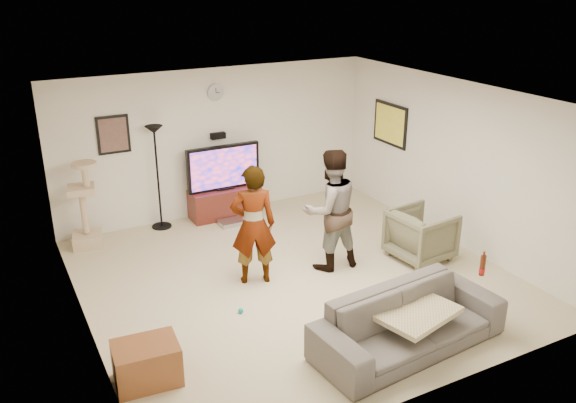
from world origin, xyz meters
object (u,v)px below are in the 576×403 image
tv_stand (225,202)px  side_table (147,363)px  tv (223,167)px  armchair (421,235)px  floor_lamp (158,178)px  sofa (409,322)px  person_right (330,210)px  cat_tree (83,205)px  person_left (253,225)px  beer_bottle (483,265)px

tv_stand → side_table: tv_stand is taller
tv → side_table: size_ratio=1.95×
tv_stand → armchair: (1.92, -2.84, 0.12)m
tv → floor_lamp: bearing=177.7°
side_table → sofa: bearing=-15.9°
floor_lamp → person_right: 3.02m
tv → armchair: tv is taller
floor_lamp → person_right: person_right is taller
person_right → side_table: 3.34m
floor_lamp → cat_tree: bearing=-172.3°
floor_lamp → person_left: size_ratio=1.03×
person_right → side_table: bearing=25.5°
cat_tree → sofa: (2.67, -4.42, -0.35)m
tv_stand → person_right: size_ratio=0.69×
beer_bottle → sofa: bearing=180.0°
tv → sofa: (0.35, -4.54, -0.55)m
cat_tree → person_left: 2.85m
person_left → tv_stand: bearing=-85.1°
beer_bottle → person_right: bearing=110.4°
tv_stand → person_left: person_left is taller
sofa → side_table: size_ratio=3.42×
floor_lamp → armchair: 4.21m
beer_bottle → cat_tree: bearing=130.0°
tv → beer_bottle: bearing=-73.1°
armchair → tv: bearing=28.7°
person_right → beer_bottle: 2.24m
floor_lamp → armchair: (3.03, -2.89, -0.48)m
floor_lamp → cat_tree: size_ratio=1.26×
armchair → side_table: size_ratio=1.25×
person_right → sofa: person_right is taller
cat_tree → armchair: cat_tree is taller
tv_stand → tv: bearing=0.0°
tv → person_left: 2.39m
beer_bottle → side_table: beer_bottle is taller
cat_tree → person_left: bearing=-50.8°
tv → beer_bottle: (1.38, -4.54, -0.10)m
beer_bottle → side_table: bearing=168.3°
tv → person_right: bearing=-76.2°
tv_stand → side_table: 4.46m
floor_lamp → beer_bottle: (2.49, -4.58, -0.07)m
floor_lamp → side_table: bearing=-108.7°
floor_lamp → sofa: floor_lamp is taller
tv_stand → side_table: bearing=-122.6°
tv → beer_bottle: 4.74m
cat_tree → side_table: size_ratio=2.07×
person_right → tv_stand: bearing=-74.4°
beer_bottle → tv_stand: bearing=106.9°
cat_tree → person_left: (1.80, -2.21, 0.15)m
sofa → person_right: bearing=78.1°
armchair → side_table: 4.42m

